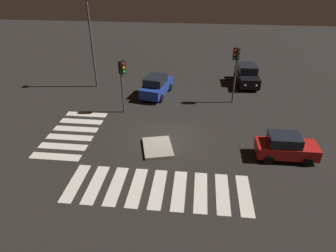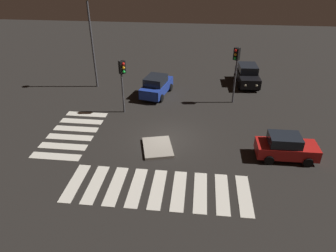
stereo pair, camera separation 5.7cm
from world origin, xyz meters
name	(u,v)px [view 1 (the left image)]	position (x,y,z in m)	size (l,w,h in m)	color
ground_plane	(168,139)	(0.00, 0.00, 0.00)	(80.00, 80.00, 0.00)	black
traffic_island	(158,147)	(1.29, -0.54, 0.09)	(2.80, 2.37, 0.18)	gray
car_black	(247,75)	(-10.82, 6.47, 0.92)	(4.38, 2.19, 1.87)	black
car_red	(286,147)	(1.42, 7.39, 0.79)	(1.76, 3.70, 1.60)	red
car_blue	(156,86)	(-7.26, -1.83, 0.89)	(4.37, 2.59, 1.81)	#1E389E
traffic_light_south	(122,74)	(-3.55, -3.83, 3.21)	(0.54, 0.53, 4.24)	#47474C
traffic_light_west	(236,62)	(-6.33, 4.74, 3.56)	(0.53, 0.54, 4.71)	#47474C
street_lamp	(90,27)	(-8.65, -7.76, 5.56)	(0.56, 0.56, 8.24)	#47474C
crosswalk_near	(73,133)	(0.00, -6.77, 0.01)	(6.45, 3.20, 0.02)	silver
crosswalk_side	(158,189)	(5.14, 0.00, 0.01)	(3.20, 9.90, 0.02)	silver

